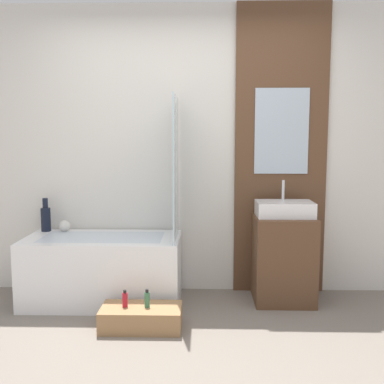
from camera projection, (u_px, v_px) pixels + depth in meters
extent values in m
plane|color=slate|center=(177.00, 375.00, 2.70)|extent=(12.00, 12.00, 0.00)
cube|color=silver|center=(186.00, 151.00, 4.11)|extent=(4.20, 0.06, 2.60)
cube|color=brown|center=(281.00, 151.00, 4.04)|extent=(0.83, 0.03, 2.60)
cube|color=#ADBCCC|center=(282.00, 131.00, 4.00)|extent=(0.48, 0.01, 0.76)
cube|color=white|center=(103.00, 269.00, 3.88)|extent=(1.32, 0.65, 0.57)
cube|color=silver|center=(103.00, 237.00, 3.85)|extent=(1.03, 0.45, 0.01)
cube|color=silver|center=(176.00, 168.00, 3.76)|extent=(0.01, 0.61, 1.19)
cube|color=#997047|center=(141.00, 318.00, 3.36)|extent=(0.60, 0.32, 0.16)
cube|color=brown|center=(283.00, 259.00, 3.90)|extent=(0.51, 0.48, 0.75)
cube|color=white|center=(285.00, 209.00, 3.85)|extent=(0.48, 0.32, 0.13)
cylinder|color=silver|center=(283.00, 190.00, 3.91)|extent=(0.02, 0.02, 0.18)
cylinder|color=black|center=(46.00, 220.00, 4.08)|extent=(0.09, 0.09, 0.21)
cylinder|color=black|center=(45.00, 203.00, 4.06)|extent=(0.05, 0.05, 0.09)
sphere|color=silver|center=(64.00, 226.00, 4.07)|extent=(0.10, 0.10, 0.10)
cylinder|color=#B21928|center=(125.00, 300.00, 3.34)|extent=(0.04, 0.04, 0.11)
cylinder|color=black|center=(125.00, 292.00, 3.34)|extent=(0.02, 0.02, 0.02)
cylinder|color=#38704C|center=(147.00, 300.00, 3.34)|extent=(0.04, 0.04, 0.11)
cylinder|color=black|center=(147.00, 291.00, 3.33)|extent=(0.02, 0.02, 0.02)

